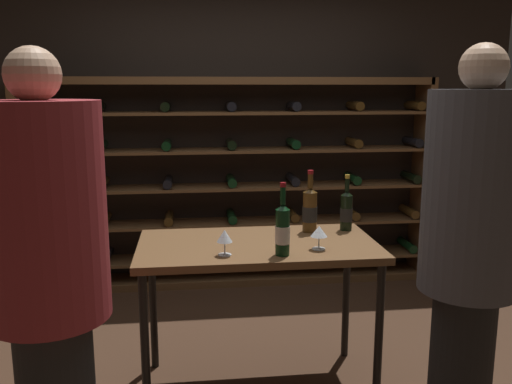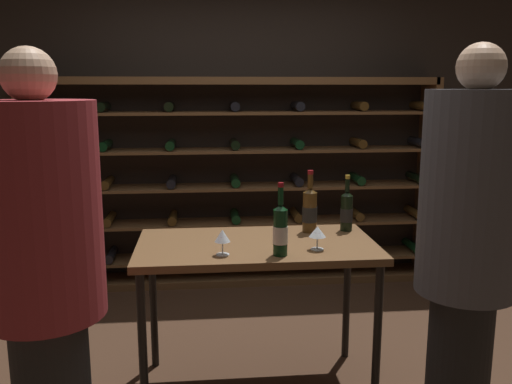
# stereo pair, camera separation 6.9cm
# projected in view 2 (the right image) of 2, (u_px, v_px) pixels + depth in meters

# --- Properties ---
(ground_plane) EXTENTS (9.63, 9.63, 0.00)m
(ground_plane) POSITION_uv_depth(u_px,v_px,m) (263.00, 375.00, 3.22)
(ground_plane) COLOR #472D1E
(back_wall) EXTENTS (4.90, 0.10, 2.99)m
(back_wall) POSITION_uv_depth(u_px,v_px,m) (240.00, 109.00, 4.71)
(back_wall) COLOR black
(back_wall) RESTS_ON ground
(wine_rack) EXTENTS (3.45, 0.32, 1.76)m
(wine_rack) POSITION_uv_depth(u_px,v_px,m) (235.00, 183.00, 4.61)
(wine_rack) COLOR brown
(wine_rack) RESTS_ON ground
(tasting_table) EXTENTS (1.29, 0.70, 0.85)m
(tasting_table) POSITION_uv_depth(u_px,v_px,m) (257.00, 257.00, 2.96)
(tasting_table) COLOR brown
(tasting_table) RESTS_ON ground
(person_bystander_red_print) EXTENTS (0.48, 0.48, 1.83)m
(person_bystander_red_print) POSITION_uv_depth(u_px,v_px,m) (43.00, 262.00, 2.14)
(person_bystander_red_print) COLOR black
(person_bystander_red_print) RESTS_ON ground
(person_guest_khaki) EXTENTS (0.43, 0.43, 1.86)m
(person_guest_khaki) POSITION_uv_depth(u_px,v_px,m) (468.00, 241.00, 2.33)
(person_guest_khaki) COLOR black
(person_guest_khaki) RESTS_ON ground
(wine_bottle_green_slim) EXTENTS (0.09, 0.09, 0.36)m
(wine_bottle_green_slim) POSITION_uv_depth(u_px,v_px,m) (310.00, 210.00, 3.14)
(wine_bottle_green_slim) COLOR #4C3314
(wine_bottle_green_slim) RESTS_ON tasting_table
(wine_bottle_red_label) EXTENTS (0.08, 0.08, 0.37)m
(wine_bottle_red_label) POSITION_uv_depth(u_px,v_px,m) (280.00, 230.00, 2.70)
(wine_bottle_red_label) COLOR black
(wine_bottle_red_label) RESTS_ON tasting_table
(wine_bottle_black_capsule) EXTENTS (0.07, 0.07, 0.33)m
(wine_bottle_black_capsule) POSITION_uv_depth(u_px,v_px,m) (347.00, 211.00, 3.17)
(wine_bottle_black_capsule) COLOR black
(wine_bottle_black_capsule) RESTS_ON tasting_table
(wine_glass_stemmed_right) EXTENTS (0.08, 0.08, 0.13)m
(wine_glass_stemmed_right) POSITION_uv_depth(u_px,v_px,m) (222.00, 237.00, 2.71)
(wine_glass_stemmed_right) COLOR silver
(wine_glass_stemmed_right) RESTS_ON tasting_table
(wine_glass_stemmed_center) EXTENTS (0.09, 0.09, 0.13)m
(wine_glass_stemmed_center) POSITION_uv_depth(u_px,v_px,m) (317.00, 233.00, 2.80)
(wine_glass_stemmed_center) COLOR silver
(wine_glass_stemmed_center) RESTS_ON tasting_table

